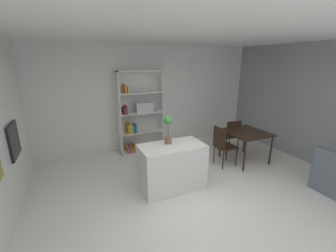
% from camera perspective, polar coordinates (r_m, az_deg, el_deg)
% --- Properties ---
extents(ground_plane, '(9.44, 9.44, 0.00)m').
position_cam_1_polar(ground_plane, '(4.04, 7.30, -19.64)').
color(ground_plane, silver).
extents(ceiling_slab, '(6.86, 6.02, 0.06)m').
position_cam_1_polar(ceiling_slab, '(3.30, 9.27, 24.29)').
color(ceiling_slab, white).
rests_on(ceiling_slab, ground_plane).
extents(back_partition, '(6.86, 0.06, 2.80)m').
position_cam_1_polar(back_partition, '(6.08, -7.00, 7.21)').
color(back_partition, silver).
rests_on(back_partition, ground_plane).
extents(right_partition_gray, '(0.06, 6.02, 2.80)m').
position_cam_1_polar(right_partition_gray, '(5.93, 37.30, 3.70)').
color(right_partition_gray, gray).
rests_on(right_partition_gray, ground_plane).
extents(built_in_oven, '(0.06, 0.61, 0.57)m').
position_cam_1_polar(built_in_oven, '(4.46, -35.31, -3.06)').
color(built_in_oven, black).
rests_on(built_in_oven, ground_plane).
extents(kitchen_island, '(1.21, 0.65, 0.88)m').
position_cam_1_polar(kitchen_island, '(4.25, 1.06, -10.57)').
color(kitchen_island, silver).
rests_on(kitchen_island, ground_plane).
extents(potted_plant_on_island, '(0.16, 0.16, 0.53)m').
position_cam_1_polar(potted_plant_on_island, '(4.06, 0.04, -0.40)').
color(potted_plant_on_island, brown).
rests_on(potted_plant_on_island, kitchen_island).
extents(open_bookshelf, '(1.16, 0.37, 2.15)m').
position_cam_1_polar(open_bookshelf, '(5.82, -7.58, 3.13)').
color(open_bookshelf, white).
rests_on(open_bookshelf, ground_plane).
extents(dining_table, '(0.92, 0.99, 0.75)m').
position_cam_1_polar(dining_table, '(5.60, 19.64, -2.20)').
color(dining_table, black).
rests_on(dining_table, ground_plane).
extents(dining_chair_island_side, '(0.45, 0.41, 0.95)m').
position_cam_1_polar(dining_chair_island_side, '(5.20, 14.04, -4.45)').
color(dining_chair_island_side, black).
rests_on(dining_chair_island_side, ground_plane).
extents(dining_chair_far, '(0.46, 0.47, 0.91)m').
position_cam_1_polar(dining_chair_far, '(5.99, 16.11, -1.93)').
color(dining_chair_far, black).
rests_on(dining_chair_far, ground_plane).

